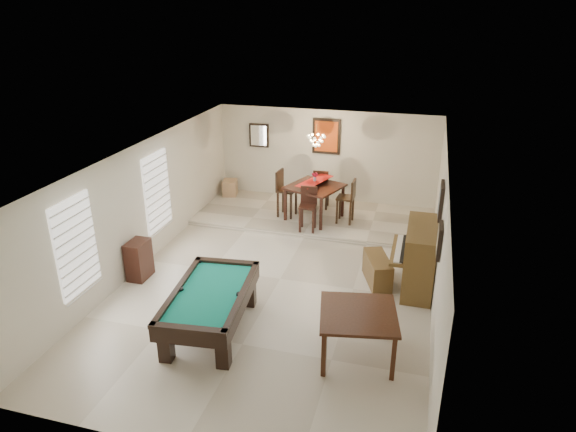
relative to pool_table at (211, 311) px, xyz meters
The scene contains 26 objects.
ground_plane 2.14m from the pool_table, 72.24° to the left, with size 6.00×9.00×0.02m, color beige.
wall_back 6.60m from the pool_table, 84.37° to the left, with size 6.00×0.04×2.60m, color silver.
wall_front 2.74m from the pool_table, 75.60° to the right, with size 6.00×0.04×2.60m, color silver.
wall_left 3.23m from the pool_table, 139.67° to the left, with size 0.04×9.00×2.60m, color silver.
wall_right 4.26m from the pool_table, 28.81° to the left, with size 0.04×9.00×2.60m, color silver.
ceiling 3.06m from the pool_table, 72.24° to the left, with size 6.00×9.00×0.04m, color white.
dining_step 5.30m from the pool_table, 83.04° to the left, with size 6.00×2.50×0.12m, color beige.
window_left_front 2.55m from the pool_table, behind, with size 0.06×1.00×1.70m, color white.
window_left_rear 3.64m from the pool_table, 131.82° to the left, with size 0.06×1.00×1.70m, color white.
pool_table is the anchor object (origin of this frame).
square_table 2.50m from the pool_table, ahead, with size 1.18×1.18×0.81m, color black, non-canonical shape.
upright_piano 4.02m from the pool_table, 37.39° to the left, with size 0.87×1.55×1.29m, color brown, non-canonical shape.
piano_bench 3.50m from the pool_table, 43.17° to the left, with size 0.39×1.00×0.55m, color brown.
apothecary_chest 2.51m from the pool_table, 148.55° to the left, with size 0.36×0.54×0.80m, color black.
dining_table 5.07m from the pool_table, 82.43° to the left, with size 1.20×1.20×1.00m, color black, non-canonical shape.
flower_vase 5.13m from the pool_table, 82.43° to the left, with size 0.13×0.13×0.22m, color #A80E24, non-canonical shape.
dining_chair_south 4.31m from the pool_table, 80.98° to the left, with size 0.39×0.39×1.06m, color black, non-canonical shape.
dining_chair_north 5.84m from the pool_table, 83.29° to the left, with size 0.40×0.40×1.08m, color black, non-canonical shape.
dining_chair_west 5.00m from the pool_table, 90.51° to the left, with size 0.45×0.45×1.20m, color black, non-canonical shape.
dining_chair_east 5.20m from the pool_table, 73.69° to the left, with size 0.41×0.41×1.12m, color black, non-canonical shape.
corner_bench 6.38m from the pool_table, 108.51° to the left, with size 0.38×0.47×0.43m, color tan.
chandelier 5.55m from the pool_table, 82.97° to the left, with size 0.44×0.44×0.60m, color #FFE5B2, non-canonical shape.
back_painting 6.67m from the pool_table, 84.33° to the left, with size 0.75×0.06×0.95m, color #D84C14.
back_mirror 6.74m from the pool_table, 101.02° to the left, with size 0.55×0.06×0.65m, color white.
right_picture_upper 4.54m from the pool_table, 32.59° to the left, with size 0.06×0.55×0.65m, color slate.
right_picture_lower 3.97m from the pool_table, 15.55° to the left, with size 0.06×0.45×0.55m, color gray.
Camera 1 is at (2.59, -8.79, 5.24)m, focal length 32.00 mm.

